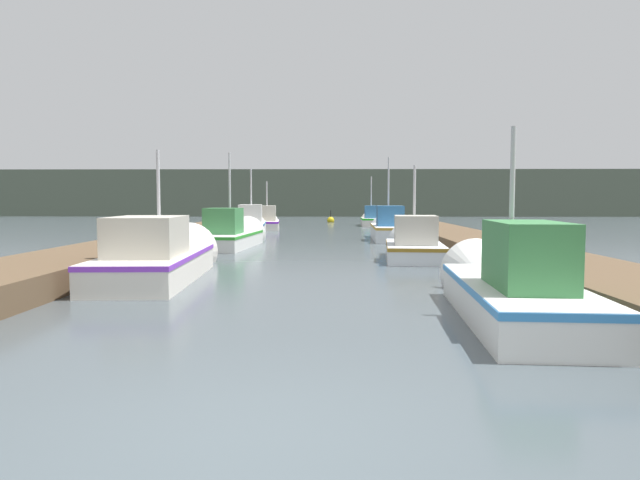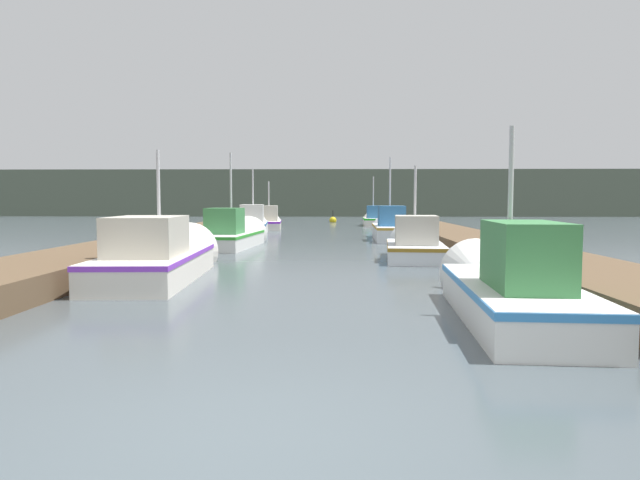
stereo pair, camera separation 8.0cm
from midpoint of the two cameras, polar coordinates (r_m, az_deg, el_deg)
ground_plane at (r=4.72m, az=-6.83°, el=-19.09°), size 200.00×200.00×0.00m
dock_left at (r=21.32m, az=-15.92°, el=-0.30°), size 2.52×40.00×0.52m
dock_right at (r=20.97m, az=15.40°, el=-0.36°), size 2.52×40.00×0.52m
distant_shore_ridge at (r=67.24m, az=0.87°, el=4.66°), size 120.00×16.00×4.92m
fishing_boat_0 at (r=9.71m, az=18.26°, el=-4.35°), size 1.89×5.77×3.42m
fishing_boat_1 at (r=14.24m, az=-15.21°, el=-1.56°), size 2.08×6.48×3.53m
fishing_boat_2 at (r=18.30m, az=9.50°, el=-0.48°), size 2.05×4.87×3.42m
fishing_boat_3 at (r=22.55m, az=-8.58°, el=0.48°), size 2.15×5.78×4.16m
fishing_boat_4 at (r=26.59m, az=7.05°, el=1.17°), size 1.58×5.93×4.11m
fishing_boat_5 at (r=30.52m, az=-6.62°, el=1.60°), size 1.92×5.72×3.81m
fishing_boat_6 at (r=35.57m, az=-5.06°, el=1.87°), size 1.81×4.92×3.36m
fishing_boat_7 at (r=40.05m, az=5.38°, el=2.09°), size 1.44×4.74×3.75m
mooring_piling_1 at (r=17.68m, az=-15.32°, el=-0.22°), size 0.32×0.32×1.10m
mooring_piling_2 at (r=13.55m, az=-20.20°, el=-0.92°), size 0.29×0.29×1.43m
channel_buoy at (r=44.94m, az=1.35°, el=1.98°), size 0.57×0.57×1.07m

